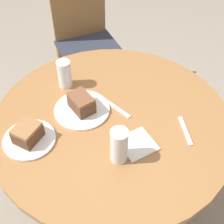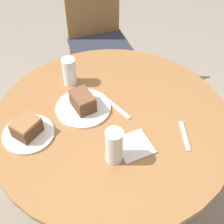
# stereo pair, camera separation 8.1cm
# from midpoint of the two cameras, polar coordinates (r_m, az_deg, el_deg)

# --- Properties ---
(ground_plane) EXTENTS (8.00, 8.00, 0.00)m
(ground_plane) POSITION_cam_midpoint_polar(r_m,az_deg,el_deg) (1.93, -1.25, -15.77)
(ground_plane) COLOR gray
(table) EXTENTS (1.04, 1.04, 0.71)m
(table) POSITION_cam_midpoint_polar(r_m,az_deg,el_deg) (1.49, -1.57, -6.20)
(table) COLOR #9E6B3D
(table) RESTS_ON ground_plane
(chair) EXTENTS (0.45, 0.50, 0.93)m
(chair) POSITION_cam_midpoint_polar(r_m,az_deg,el_deg) (2.22, -5.50, 12.49)
(chair) COLOR olive
(chair) RESTS_ON ground_plane
(plate_near) EXTENTS (0.25, 0.25, 0.01)m
(plate_near) POSITION_cam_midpoint_polar(r_m,az_deg,el_deg) (1.39, -7.18, 0.38)
(plate_near) COLOR white
(plate_near) RESTS_ON table
(plate_far) EXTENTS (0.21, 0.21, 0.01)m
(plate_far) POSITION_cam_midpoint_polar(r_m,az_deg,el_deg) (1.32, -16.60, -4.90)
(plate_far) COLOR white
(plate_far) RESTS_ON table
(cake_slice_near) EXTENTS (0.11, 0.13, 0.08)m
(cake_slice_near) POSITION_cam_midpoint_polar(r_m,az_deg,el_deg) (1.36, -7.34, 1.63)
(cake_slice_near) COLOR brown
(cake_slice_near) RESTS_ON plate_near
(cake_slice_far) EXTENTS (0.13, 0.13, 0.07)m
(cake_slice_far) POSITION_cam_midpoint_polar(r_m,az_deg,el_deg) (1.29, -16.97, -3.74)
(cake_slice_far) COLOR brown
(cake_slice_far) RESTS_ON plate_far
(glass_lemonade) EXTENTS (0.07, 0.07, 0.15)m
(glass_lemonade) POSITION_cam_midpoint_polar(r_m,az_deg,el_deg) (1.16, -0.71, -6.46)
(glass_lemonade) COLOR beige
(glass_lemonade) RESTS_ON table
(glass_water) EXTENTS (0.06, 0.06, 0.14)m
(glass_water) POSITION_cam_midpoint_polar(r_m,az_deg,el_deg) (1.49, -10.20, 6.60)
(glass_water) COLOR silver
(glass_water) RESTS_ON table
(napkin_stack) EXTENTS (0.16, 0.16, 0.01)m
(napkin_stack) POSITION_cam_midpoint_polar(r_m,az_deg,el_deg) (1.25, 2.78, -5.95)
(napkin_stack) COLOR silver
(napkin_stack) RESTS_ON table
(fork) EXTENTS (0.09, 0.16, 0.00)m
(fork) POSITION_cam_midpoint_polar(r_m,az_deg,el_deg) (1.39, -1.05, 0.80)
(fork) COLOR silver
(fork) RESTS_ON table
(spoon) EXTENTS (0.05, 0.16, 0.00)m
(spoon) POSITION_cam_midpoint_polar(r_m,az_deg,el_deg) (1.32, 11.57, -3.41)
(spoon) COLOR silver
(spoon) RESTS_ON table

